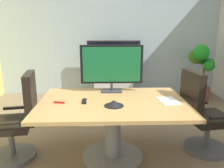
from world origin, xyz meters
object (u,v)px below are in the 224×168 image
Objects in this scene: office_chair_right at (202,119)px; potted_plant at (202,66)px; remote_control at (84,101)px; tv_monitor at (112,66)px; conference_phone at (114,103)px; conference_table at (113,116)px; office_chair_left at (18,124)px; wall_display_unit at (114,78)px.

potted_plant reaches higher than office_chair_right.
remote_control is at bearing 86.88° from office_chair_right.
conference_phone is at bearing -89.01° from tv_monitor.
conference_phone reaches higher than remote_control.
conference_table is at bearing 87.55° from office_chair_right.
office_chair_right is 1.23m from conference_phone.
conference_table is 1.62× the size of office_chair_left.
office_chair_left is 3.90m from potted_plant.
tv_monitor is at bearing -137.85° from potted_plant.
conference_phone is (0.01, -0.17, 0.23)m from conference_table.
conference_table is at bearing -131.82° from potted_plant.
remote_control is at bearing -177.36° from conference_table.
office_chair_left reaches higher than remote_control.
office_chair_right is (1.16, 0.11, -0.10)m from conference_table.
conference_table is 3.04m from potted_plant.
potted_plant reaches higher than conference_phone.
conference_phone is at bearing 70.76° from office_chair_left.
potted_plant is at bearing 42.15° from tv_monitor.
office_chair_right is at bearing 13.80° from conference_phone.
tv_monitor reaches higher than remote_control.
potted_plant is at bearing 50.38° from conference_phone.
wall_display_unit is (1.28, 2.56, -0.01)m from office_chair_left.
office_chair_left is 0.87× the size of potted_plant.
tv_monitor is (1.17, 0.40, 0.65)m from office_chair_left.
wall_display_unit reaches higher than conference_table.
office_chair_left is 1.00× the size of office_chair_right.
remote_control reaches higher than conference_table.
conference_phone is (-1.15, -0.28, 0.32)m from office_chair_right.
potted_plant is (3.19, 2.23, 0.32)m from office_chair_left.
office_chair_right is 1.54m from remote_control.
wall_display_unit is 1.05× the size of potted_plant.
tv_monitor is 0.66m from remote_control.
office_chair_left is at bearing 84.00° from office_chair_right.
potted_plant is at bearing 48.18° from conference_table.
wall_display_unit is at bearing 87.10° from tv_monitor.
conference_table is 1.35× the size of wall_display_unit.
tv_monitor reaches higher than office_chair_left.
potted_plant reaches higher than conference_table.
office_chair_right is at bearing 2.25° from remote_control.
remote_control is at bearing 77.19° from office_chair_left.
tv_monitor is (-1.16, 0.32, 0.65)m from office_chair_right.
conference_phone is at bearing -92.06° from wall_display_unit.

